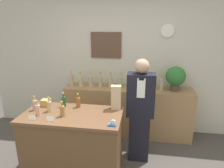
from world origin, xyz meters
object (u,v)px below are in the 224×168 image
object	(u,v)px
shopkeeper	(140,112)
potted_plant	(176,77)
paper_bag	(116,97)
tape_dispenser	(112,124)

from	to	relation	value
shopkeeper	potted_plant	distance (m)	0.97
shopkeeper	paper_bag	world-z (taller)	shopkeeper
shopkeeper	potted_plant	size ratio (longest dim) A/B	3.66
shopkeeper	tape_dispenser	distance (m)	0.80
potted_plant	paper_bag	size ratio (longest dim) A/B	1.30
tape_dispenser	shopkeeper	bearing A→B (deg)	66.84
shopkeeper	potted_plant	bearing A→B (deg)	49.78
potted_plant	tape_dispenser	size ratio (longest dim) A/B	4.80
shopkeeper	paper_bag	distance (m)	0.50
shopkeeper	potted_plant	world-z (taller)	shopkeeper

